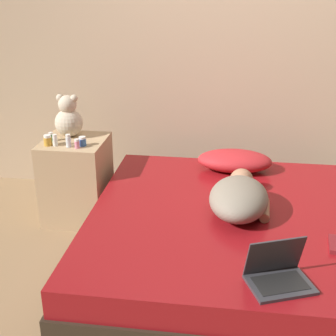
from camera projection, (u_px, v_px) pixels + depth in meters
The scene contains 14 objects.
ground_plane at pixel (224, 268), 3.00m from camera, with size 12.00×12.00×0.00m, color #937551.
wall_back at pixel (237, 36), 3.58m from camera, with size 8.00×0.06×2.60m.
bed at pixel (226, 241), 2.92m from camera, with size 1.70×1.81×0.40m.
nightstand at pixel (77, 179), 3.51m from camera, with size 0.45×0.47×0.62m.
pillow at pixel (235, 161), 3.43m from camera, with size 0.54×0.31×0.15m.
person_lying at pixel (239, 197), 2.83m from camera, with size 0.39×0.68×0.21m.
laptop at pixel (278, 274), 2.19m from camera, with size 0.35×0.31×0.22m.
teddy_bear at pixel (69, 118), 3.43m from camera, with size 0.21×0.21×0.32m.
bottle_green at pixel (51, 137), 3.37m from camera, with size 0.03×0.03×0.06m.
bottle_amber at pixel (48, 140), 3.28m from camera, with size 0.06×0.06×0.08m.
bottle_clear at pixel (68, 141), 3.25m from camera, with size 0.04×0.04×0.09m.
bottle_blue at pixel (82, 141), 3.28m from camera, with size 0.05×0.05×0.07m.
bottle_pink at pixel (77, 144), 3.23m from camera, with size 0.04×0.04×0.07m.
bottle_white at pixel (55, 140), 3.27m from camera, with size 0.03×0.03×0.08m.
Camera 1 is at (-0.01, -2.55, 1.75)m, focal length 50.00 mm.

